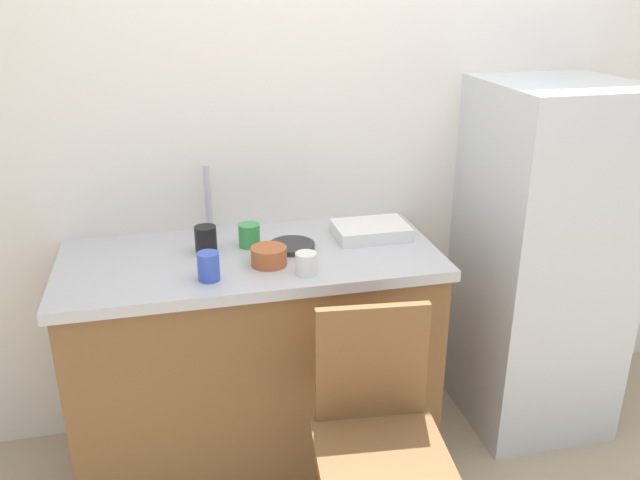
% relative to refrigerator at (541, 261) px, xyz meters
% --- Properties ---
extents(back_wall, '(4.80, 0.10, 2.57)m').
position_rel_refrigerator_xyz_m(back_wall, '(-0.77, 0.34, 0.55)').
color(back_wall, white).
rests_on(back_wall, ground_plane).
extents(cabinet_base, '(1.33, 0.60, 0.85)m').
position_rel_refrigerator_xyz_m(cabinet_base, '(-1.20, -0.01, -0.31)').
color(cabinet_base, brown).
rests_on(cabinet_base, ground_plane).
extents(countertop, '(1.37, 0.64, 0.04)m').
position_rel_refrigerator_xyz_m(countertop, '(-1.20, -0.01, 0.14)').
color(countertop, '#B7B7BC').
rests_on(countertop, cabinet_base).
extents(faucet, '(0.02, 0.02, 0.27)m').
position_rel_refrigerator_xyz_m(faucet, '(-1.33, 0.24, 0.29)').
color(faucet, '#B7B7BC').
rests_on(faucet, countertop).
extents(refrigerator, '(0.55, 0.59, 1.46)m').
position_rel_refrigerator_xyz_m(refrigerator, '(0.00, 0.00, 0.00)').
color(refrigerator, silver).
rests_on(refrigerator, ground_plane).
extents(chair, '(0.44, 0.44, 0.89)m').
position_rel_refrigerator_xyz_m(chair, '(-0.90, -0.63, -0.23)').
color(chair, brown).
rests_on(chair, ground_plane).
extents(dish_tray, '(0.28, 0.20, 0.05)m').
position_rel_refrigerator_xyz_m(dish_tray, '(-0.72, 0.06, 0.18)').
color(dish_tray, white).
rests_on(dish_tray, countertop).
extents(terracotta_bowl, '(0.13, 0.13, 0.07)m').
position_rel_refrigerator_xyz_m(terracotta_bowl, '(-1.15, -0.12, 0.19)').
color(terracotta_bowl, '#B25B33').
rests_on(terracotta_bowl, countertop).
extents(hotplate, '(0.17, 0.17, 0.02)m').
position_rel_refrigerator_xyz_m(hotplate, '(-1.05, 0.01, 0.17)').
color(hotplate, '#2D2D2D').
rests_on(hotplate, countertop).
extents(cup_black, '(0.08, 0.08, 0.10)m').
position_rel_refrigerator_xyz_m(cup_black, '(-1.36, 0.04, 0.21)').
color(cup_black, black).
rests_on(cup_black, countertop).
extents(cup_blue, '(0.07, 0.07, 0.10)m').
position_rel_refrigerator_xyz_m(cup_blue, '(-1.37, -0.20, 0.20)').
color(cup_blue, blue).
rests_on(cup_blue, countertop).
extents(cup_green, '(0.08, 0.08, 0.09)m').
position_rel_refrigerator_xyz_m(cup_green, '(-1.20, 0.07, 0.20)').
color(cup_green, green).
rests_on(cup_green, countertop).
extents(cup_white, '(0.07, 0.07, 0.07)m').
position_rel_refrigerator_xyz_m(cup_white, '(-1.04, -0.22, 0.19)').
color(cup_white, white).
rests_on(cup_white, countertop).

